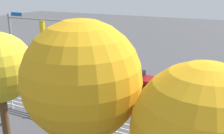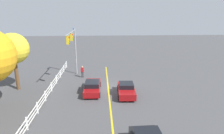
{
  "view_description": "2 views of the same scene",
  "coord_description": "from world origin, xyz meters",
  "px_view_note": "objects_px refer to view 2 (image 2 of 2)",
  "views": [
    {
      "loc": [
        -10.08,
        19.67,
        8.95
      ],
      "look_at": [
        -0.4,
        -0.05,
        2.14
      ],
      "focal_mm": 41.5,
      "sensor_mm": 36.0,
      "label": 1
    },
    {
      "loc": [
        -21.69,
        0.84,
        8.91
      ],
      "look_at": [
        0.14,
        -0.46,
        2.76
      ],
      "focal_mm": 30.25,
      "sensor_mm": 36.0,
      "label": 2
    }
  ],
  "objects_px": {
    "pedestrian": "(82,71)",
    "tree_2": "(13,49)",
    "car_1": "(92,87)",
    "car_0": "(126,90)"
  },
  "relations": [
    {
      "from": "pedestrian",
      "to": "tree_2",
      "type": "height_order",
      "value": "tree_2"
    },
    {
      "from": "car_0",
      "to": "tree_2",
      "type": "relative_size",
      "value": 0.6
    },
    {
      "from": "car_0",
      "to": "car_1",
      "type": "distance_m",
      "value": 4.01
    },
    {
      "from": "car_0",
      "to": "car_1",
      "type": "height_order",
      "value": "car_0"
    },
    {
      "from": "pedestrian",
      "to": "tree_2",
      "type": "bearing_deg",
      "value": -48.57
    },
    {
      "from": "car_0",
      "to": "tree_2",
      "type": "height_order",
      "value": "tree_2"
    },
    {
      "from": "car_1",
      "to": "pedestrian",
      "type": "bearing_deg",
      "value": 17.99
    },
    {
      "from": "car_0",
      "to": "car_1",
      "type": "xyz_separation_m",
      "value": [
        1.14,
        3.85,
        -0.0
      ]
    },
    {
      "from": "car_0",
      "to": "car_1",
      "type": "bearing_deg",
      "value": -103.63
    },
    {
      "from": "car_0",
      "to": "tree_2",
      "type": "xyz_separation_m",
      "value": [
        2.54,
        12.97,
        4.35
      ]
    }
  ]
}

